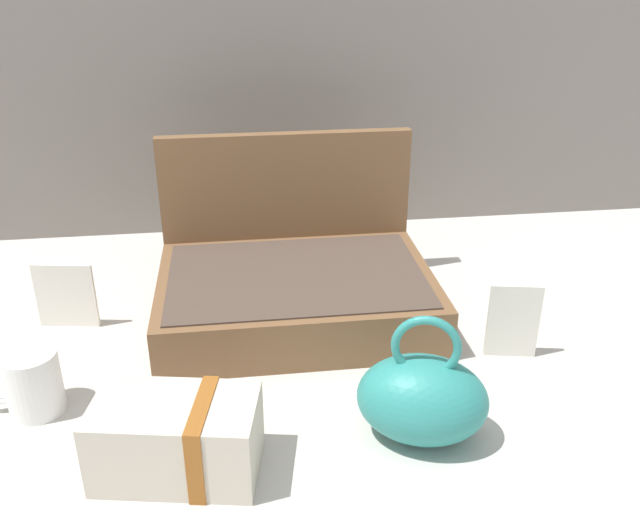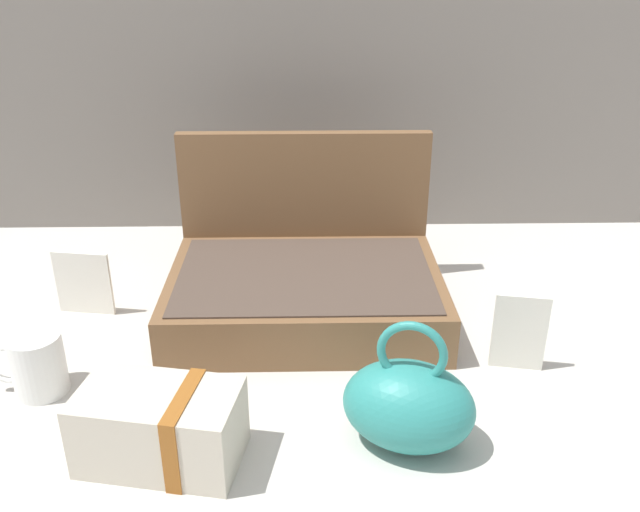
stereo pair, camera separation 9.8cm
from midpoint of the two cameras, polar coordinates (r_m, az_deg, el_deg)
ground_plane at (r=1.09m, az=-1.56°, el=-8.46°), size 6.00×6.00×0.00m
open_suitcase at (r=1.19m, az=-4.54°, el=-1.96°), size 0.47×0.35×0.29m
teal_pouch_handbag at (r=0.90m, az=5.50°, el=-11.92°), size 0.20×0.17×0.18m
cream_toiletry_bag at (r=0.88m, az=-15.05°, el=-14.72°), size 0.22×0.15×0.10m
coffee_mug at (r=1.05m, az=-25.73°, el=-9.67°), size 0.11×0.08×0.09m
info_card_left at (r=1.09m, az=13.54°, el=-5.46°), size 0.08×0.02×0.12m
poster_card_right at (r=1.24m, az=-22.83°, el=-3.18°), size 0.10×0.02×0.12m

